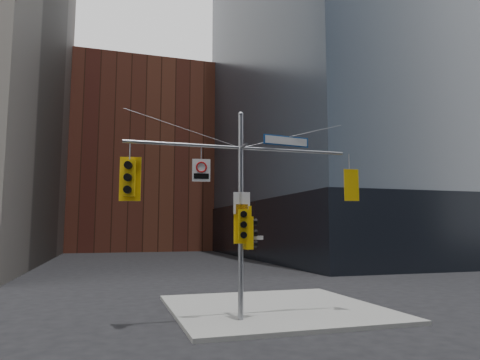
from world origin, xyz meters
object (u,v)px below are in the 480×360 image
traffic_light_west_arm (129,178)px  traffic_light_pole_side (250,233)px  traffic_light_east_arm (350,185)px  traffic_light_pole_front (243,225)px  signal_assembly (241,193)px  regulatory_sign_arm (201,169)px  street_sign_blade (286,141)px

traffic_light_west_arm → traffic_light_pole_side: 4.45m
traffic_light_east_arm → traffic_light_pole_front: size_ratio=0.93×
signal_assembly → traffic_light_east_arm: 4.31m
traffic_light_east_arm → regulatory_sign_arm: size_ratio=1.55×
street_sign_blade → traffic_light_pole_front: bearing=-178.4°
signal_assembly → traffic_light_pole_front: bearing=-89.7°
traffic_light_pole_front → traffic_light_west_arm: bearing=-172.2°
traffic_light_east_arm → street_sign_blade: 2.99m
signal_assembly → traffic_light_east_arm: (4.29, 0.00, 0.38)m
signal_assembly → street_sign_blade: size_ratio=4.36×
signal_assembly → regulatory_sign_arm: 1.59m
street_sign_blade → regulatory_sign_arm: size_ratio=2.40×
signal_assembly → regulatory_sign_arm: bearing=-179.2°
traffic_light_west_arm → street_sign_blade: bearing=12.7°
traffic_light_pole_side → street_sign_blade: street_sign_blade is taller
traffic_light_east_arm → traffic_light_pole_front: bearing=11.5°
traffic_light_west_arm → traffic_light_pole_front: traffic_light_west_arm is taller
traffic_light_pole_front → street_sign_blade: 3.50m
traffic_light_west_arm → traffic_light_east_arm: bearing=12.7°
traffic_light_pole_front → regulatory_sign_arm: size_ratio=1.67×
regulatory_sign_arm → signal_assembly: bearing=7.2°
traffic_light_east_arm → traffic_light_pole_side: (-3.96, 0.00, -1.76)m
signal_assembly → traffic_light_pole_front: 1.13m
signal_assembly → traffic_light_west_arm: size_ratio=5.53×
traffic_light_pole_side → regulatory_sign_arm: regulatory_sign_arm is taller
street_sign_blade → traffic_light_west_arm: bearing=172.6°
street_sign_blade → traffic_light_pole_side: bearing=172.6°
traffic_light_west_arm → regulatory_sign_arm: size_ratio=1.89×
traffic_light_east_arm → traffic_light_pole_front: traffic_light_east_arm is taller
traffic_light_pole_side → signal_assembly: bearing=92.6°
traffic_light_west_arm → regulatory_sign_arm: regulatory_sign_arm is taller
traffic_light_west_arm → traffic_light_east_arm: traffic_light_west_arm is taller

